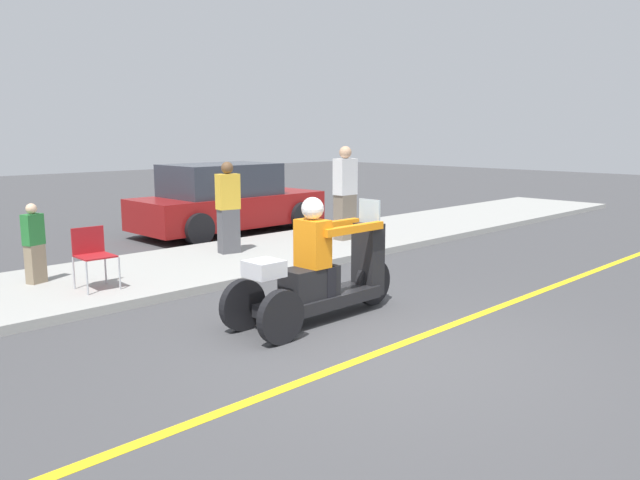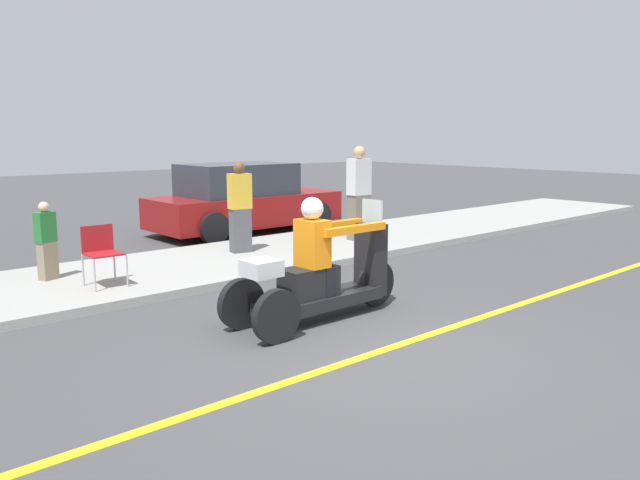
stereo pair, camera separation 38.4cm
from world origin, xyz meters
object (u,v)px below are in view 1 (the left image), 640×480
motorcycle_trike (320,277)px  folding_chair_curbside (92,251)px  spectator_near_curb (345,195)px  spectator_with_child (228,209)px  spectator_end_of_line (34,245)px  parked_car_lot_right (227,201)px

motorcycle_trike → folding_chair_curbside: (-1.44, 2.90, 0.10)m
motorcycle_trike → spectator_near_curb: (3.81, 3.18, 0.47)m
spectator_with_child → spectator_near_curb: bearing=-10.6°
motorcycle_trike → spectator_end_of_line: size_ratio=2.17×
motorcycle_trike → spectator_end_of_line: (-1.89, 3.73, 0.14)m
spectator_end_of_line → folding_chair_curbside: spectator_end_of_line is taller
motorcycle_trike → spectator_near_curb: 4.98m
motorcycle_trike → spectator_with_child: bearing=69.7°
spectator_near_curb → motorcycle_trike: bearing=-140.1°
spectator_with_child → motorcycle_trike: bearing=-110.3°
spectator_end_of_line → spectator_near_curb: bearing=-5.5°
spectator_near_curb → folding_chair_curbside: bearing=-177.0°
motorcycle_trike → parked_car_lot_right: bearing=63.1°
spectator_with_child → parked_car_lot_right: (1.74, 2.43, -0.17)m
folding_chair_curbside → spectator_near_curb: bearing=3.0°
folding_chair_curbside → parked_car_lot_right: (4.53, 3.17, 0.09)m
folding_chair_curbside → parked_car_lot_right: parked_car_lot_right is taller
spectator_end_of_line → motorcycle_trike: bearing=-63.1°
motorcycle_trike → spectator_with_child: size_ratio=1.54×
spectator_end_of_line → parked_car_lot_right: parked_car_lot_right is taller
motorcycle_trike → spectator_near_curb: spectator_near_curb is taller
parked_car_lot_right → spectator_near_curb: bearing=-76.0°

